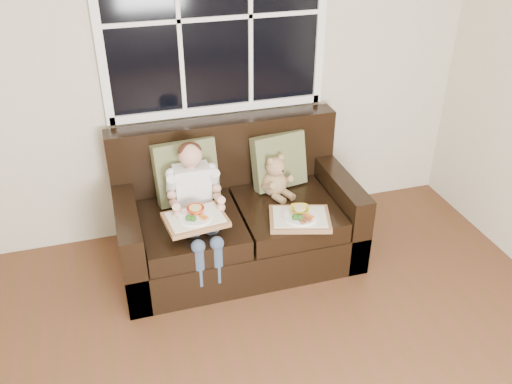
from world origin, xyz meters
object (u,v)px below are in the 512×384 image
object	(u,v)px
loveseat	(236,218)
child	(195,195)
tray_right	(300,217)
tray_left	(195,218)
teddy_bear	(275,179)

from	to	relation	value
loveseat	child	distance (m)	0.46
loveseat	child	size ratio (longest dim) A/B	2.12
tray_right	tray_left	bearing A→B (deg)	-168.50
teddy_bear	tray_right	bearing A→B (deg)	-103.38
tray_right	teddy_bear	bearing A→B (deg)	113.70
loveseat	tray_right	distance (m)	0.54
loveseat	tray_left	bearing A→B (deg)	-138.39
teddy_bear	loveseat	bearing A→B (deg)	163.14
loveseat	teddy_bear	bearing A→B (deg)	4.20
child	tray_right	world-z (taller)	child
tray_right	loveseat	bearing A→B (deg)	150.86
loveseat	tray_left	world-z (taller)	loveseat
teddy_bear	tray_left	size ratio (longest dim) A/B	0.77
child	tray_right	size ratio (longest dim) A/B	1.66
loveseat	tray_right	world-z (taller)	loveseat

